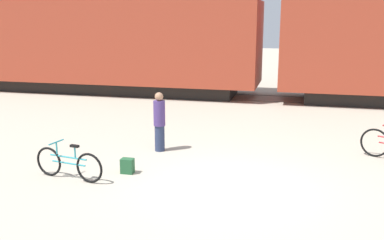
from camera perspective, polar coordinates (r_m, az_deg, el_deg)
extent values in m
plane|color=#B2A893|center=(9.48, 4.86, -8.34)|extent=(80.00, 80.00, 0.00)
cube|color=black|center=(21.02, -9.65, 4.27)|extent=(10.96, 2.32, 0.55)
cube|color=#9E3823|center=(20.81, -9.87, 9.79)|extent=(13.05, 3.10, 3.50)
cylinder|color=#9E3823|center=(20.78, -10.07, 14.61)|extent=(12.01, 2.94, 2.94)
cube|color=#4C4238|center=(18.71, 9.49, 2.35)|extent=(66.85, 0.07, 0.01)
cube|color=#4C4238|center=(20.11, 9.81, 3.09)|extent=(66.85, 0.07, 0.01)
torus|color=black|center=(10.41, -17.71, -5.04)|extent=(0.66, 0.16, 0.66)
torus|color=black|center=(9.76, -12.91, -5.96)|extent=(0.66, 0.16, 0.66)
cylinder|color=teal|center=(10.02, -15.45, -4.58)|extent=(0.94, 0.20, 0.04)
cylinder|color=teal|center=(10.06, -15.40, -5.32)|extent=(0.86, 0.18, 0.04)
cylinder|color=teal|center=(9.87, -14.64, -3.98)|extent=(0.04, 0.04, 0.27)
cube|color=black|center=(9.83, -14.69, -3.22)|extent=(0.21, 0.11, 0.05)
cylinder|color=teal|center=(10.16, -16.80, -3.53)|extent=(0.04, 0.04, 0.30)
cylinder|color=teal|center=(10.12, -16.86, -2.71)|extent=(0.11, 0.46, 0.03)
torus|color=black|center=(12.12, 22.18, -2.69)|extent=(0.67, 0.38, 0.72)
cylinder|color=#283351|center=(11.74, -4.12, -2.31)|extent=(0.26, 0.26, 0.68)
cylinder|color=#473370|center=(11.58, -4.18, 0.86)|extent=(0.30, 0.30, 0.65)
sphere|color=#A37556|center=(11.50, -4.21, 2.98)|extent=(0.22, 0.22, 0.22)
cube|color=#235633|center=(10.23, -8.20, -5.79)|extent=(0.28, 0.20, 0.34)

